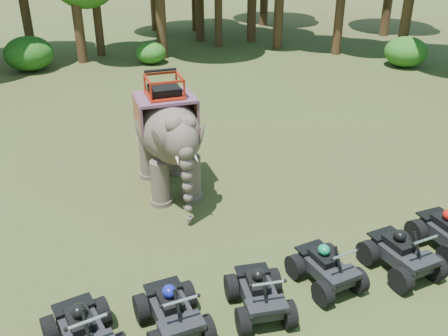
% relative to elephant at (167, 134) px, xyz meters
% --- Properties ---
extents(ground, '(110.00, 110.00, 0.00)m').
position_rel_elephant_xyz_m(ground, '(0.66, -4.12, -1.79)').
color(ground, '#47381E').
rests_on(ground, ground).
extents(elephant, '(2.08, 4.35, 3.58)m').
position_rel_elephant_xyz_m(elephant, '(0.00, 0.00, 0.00)').
color(elephant, '#4E4239').
rests_on(elephant, ground).
extents(atv_0, '(1.54, 1.94, 1.30)m').
position_rel_elephant_xyz_m(atv_0, '(-3.32, -5.81, -1.14)').
color(atv_0, black).
rests_on(atv_0, ground).
extents(atv_1, '(1.31, 1.75, 1.26)m').
position_rel_elephant_xyz_m(atv_1, '(-1.59, -5.86, -1.16)').
color(atv_1, black).
rests_on(atv_1, ground).
extents(atv_2, '(1.43, 1.80, 1.21)m').
position_rel_elephant_xyz_m(atv_2, '(0.25, -5.98, -1.19)').
color(atv_2, black).
rests_on(atv_2, ground).
extents(atv_3, '(1.34, 1.73, 1.20)m').
position_rel_elephant_xyz_m(atv_3, '(2.04, -5.73, -1.19)').
color(atv_3, black).
rests_on(atv_3, ground).
extents(atv_4, '(1.38, 1.81, 1.27)m').
position_rel_elephant_xyz_m(atv_4, '(3.92, -5.96, -1.15)').
color(atv_4, black).
rests_on(atv_4, ground).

